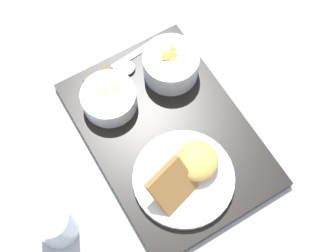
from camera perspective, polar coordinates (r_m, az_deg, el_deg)
ground_plane at (r=0.98m, az=0.00°, el=-1.16°), size 4.00×4.00×0.00m
serving_tray at (r=0.97m, az=0.00°, el=-0.94°), size 0.45×0.32×0.02m
bowl_salad at (r=1.00m, az=0.34°, el=7.59°), size 0.12×0.12×0.06m
bowl_soup at (r=0.97m, az=-7.21°, el=3.41°), size 0.12×0.12×0.05m
plate_main at (r=0.91m, az=2.24°, el=-5.89°), size 0.20×0.20×0.08m
knife at (r=1.03m, az=-7.66°, el=6.63°), size 0.03×0.18×0.02m
spoon at (r=1.03m, az=-5.78°, el=6.68°), size 0.04×0.13×0.01m
glass_water at (r=0.90m, az=-13.58°, el=-11.69°), size 0.07×0.07×0.10m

